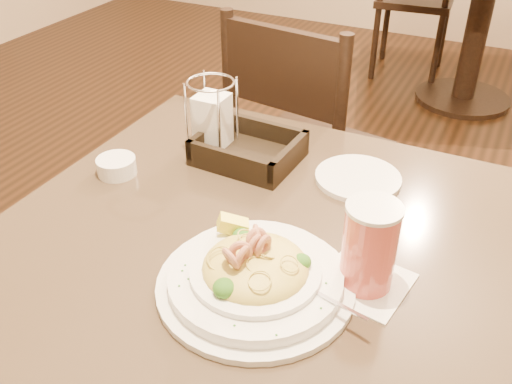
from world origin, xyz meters
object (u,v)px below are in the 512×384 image
at_px(bread_basket, 248,151).
at_px(dining_chair_near, 302,149).
at_px(background_table, 481,10).
at_px(napkin_caddy, 212,121).
at_px(pasta_bowl, 255,274).
at_px(drink_glass, 369,247).
at_px(main_table, 252,327).
at_px(butter_ramekin, 117,166).
at_px(side_plate, 358,178).

bearing_deg(bread_basket, dining_chair_near, 98.05).
height_order(background_table, napkin_caddy, napkin_caddy).
bearing_deg(pasta_bowl, drink_glass, 29.46).
relative_size(drink_glass, bread_basket, 0.70).
xyz_separation_m(main_table, napkin_caddy, (-0.21, 0.24, 0.31)).
distance_m(bread_basket, napkin_caddy, 0.10).
distance_m(main_table, background_table, 2.49).
relative_size(pasta_bowl, bread_basket, 1.61).
distance_m(background_table, butter_ramekin, 2.48).
bearing_deg(pasta_bowl, side_plate, 82.59).
bearing_deg(drink_glass, butter_ramekin, 170.47).
bearing_deg(main_table, napkin_caddy, 131.70).
relative_size(main_table, drink_glass, 5.97).
relative_size(background_table, butter_ramekin, 13.79).
height_order(main_table, butter_ramekin, butter_ramekin).
relative_size(drink_glass, napkin_caddy, 0.92).
bearing_deg(main_table, butter_ramekin, 169.59).
relative_size(pasta_bowl, butter_ramekin, 4.29).
bearing_deg(napkin_caddy, bread_basket, -2.84).
xyz_separation_m(main_table, background_table, (0.09, 2.49, 0.00)).
xyz_separation_m(background_table, bread_basket, (-0.22, -2.25, 0.26)).
xyz_separation_m(dining_chair_near, side_plate, (0.31, -0.48, 0.25)).
distance_m(main_table, pasta_bowl, 0.30).
height_order(dining_chair_near, napkin_caddy, dining_chair_near).
bearing_deg(pasta_bowl, butter_ramekin, 156.20).
relative_size(main_table, background_table, 0.81).
height_order(main_table, dining_chair_near, dining_chair_near).
bearing_deg(dining_chair_near, main_table, 112.97).
bearing_deg(napkin_caddy, background_table, 82.27).
bearing_deg(main_table, background_table, 87.86).
distance_m(main_table, drink_glass, 0.38).
bearing_deg(main_table, dining_chair_near, 104.76).
bearing_deg(pasta_bowl, background_table, 89.40).
relative_size(drink_glass, side_plate, 0.86).
bearing_deg(bread_basket, background_table, 84.52).
distance_m(dining_chair_near, drink_glass, 0.93).
height_order(bread_basket, side_plate, bread_basket).
bearing_deg(butter_ramekin, drink_glass, -9.53).
distance_m(main_table, bread_basket, 0.37).
bearing_deg(pasta_bowl, dining_chair_near, 106.92).
bearing_deg(side_plate, dining_chair_near, 122.72).
height_order(main_table, bread_basket, bread_basket).
xyz_separation_m(side_plate, butter_ramekin, (-0.46, -0.20, 0.01)).
relative_size(background_table, bread_basket, 5.18).
height_order(dining_chair_near, bread_basket, dining_chair_near).
relative_size(bread_basket, side_plate, 1.23).
relative_size(background_table, dining_chair_near, 1.20).
distance_m(bread_basket, side_plate, 0.24).
bearing_deg(butter_ramekin, dining_chair_near, 77.73).
relative_size(napkin_caddy, butter_ramekin, 2.04).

